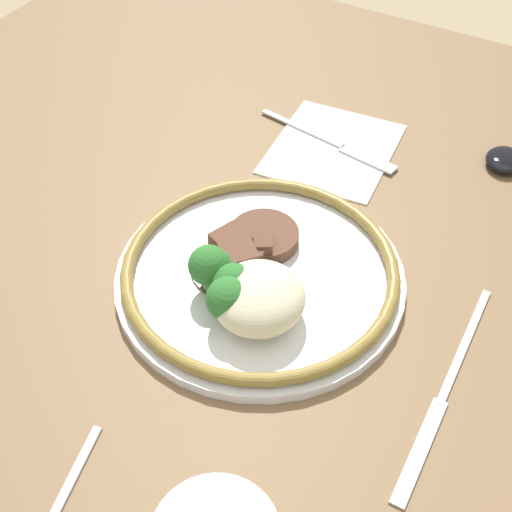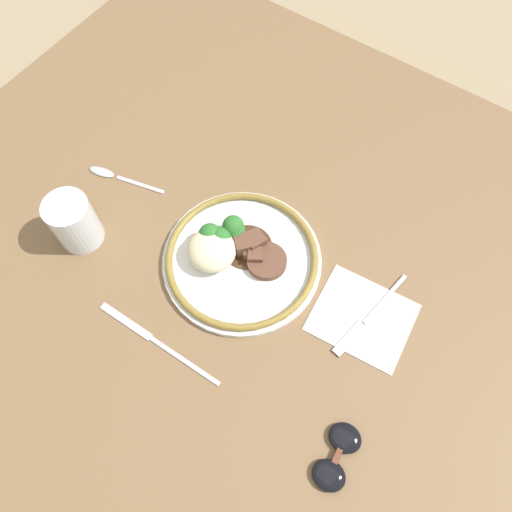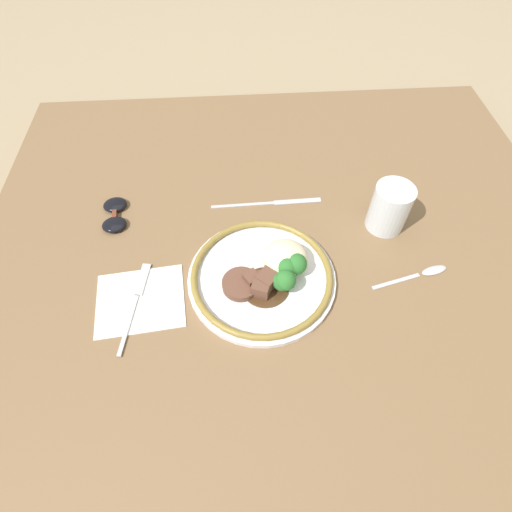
# 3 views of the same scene
# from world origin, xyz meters

# --- Properties ---
(ground_plane) EXTENTS (8.00, 8.00, 0.00)m
(ground_plane) POSITION_xyz_m (0.00, 0.00, 0.00)
(ground_plane) COLOR #998466
(dining_table) EXTENTS (1.17, 1.17, 0.03)m
(dining_table) POSITION_xyz_m (0.00, 0.00, 0.02)
(dining_table) COLOR brown
(dining_table) RESTS_ON ground
(napkin) EXTENTS (0.16, 0.14, 0.00)m
(napkin) POSITION_xyz_m (-0.26, -0.04, 0.04)
(napkin) COLOR white
(napkin) RESTS_ON dining_table
(plate) EXTENTS (0.27, 0.27, 0.06)m
(plate) POSITION_xyz_m (-0.03, -0.01, 0.05)
(plate) COLOR white
(plate) RESTS_ON dining_table
(juice_glass) EXTENTS (0.07, 0.07, 0.10)m
(juice_glass) POSITION_xyz_m (0.21, 0.10, 0.08)
(juice_glass) COLOR #F4AD19
(juice_glass) RESTS_ON dining_table
(fork) EXTENTS (0.04, 0.19, 0.00)m
(fork) POSITION_xyz_m (-0.26, -0.03, 0.04)
(fork) COLOR #B7B7BC
(fork) RESTS_ON napkin
(knife) EXTENTS (0.23, 0.02, 0.00)m
(knife) POSITION_xyz_m (-0.01, 0.17, 0.04)
(knife) COLOR #B7B7BC
(knife) RESTS_ON dining_table
(spoon) EXTENTS (0.15, 0.05, 0.01)m
(spoon) POSITION_xyz_m (0.26, -0.02, 0.04)
(spoon) COLOR #B7B7BC
(spoon) RESTS_ON dining_table
(sunglasses) EXTENTS (0.06, 0.10, 0.01)m
(sunglasses) POSITION_xyz_m (-0.33, 0.16, 0.04)
(sunglasses) COLOR black
(sunglasses) RESTS_ON dining_table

